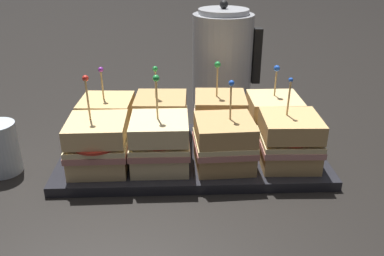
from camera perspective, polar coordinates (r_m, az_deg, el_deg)
ground_plane at (r=0.79m, az=0.00°, el=-4.33°), size 6.00×6.00×0.00m
serving_platter at (r=0.78m, az=0.00°, el=-3.75°), size 0.49×0.25×0.02m
sandwich_front_far_left at (r=0.72m, az=-13.02°, el=-2.29°), size 0.10×0.11×0.17m
sandwich_front_center_left at (r=0.71m, az=-4.53°, el=-2.12°), size 0.10×0.10×0.17m
sandwich_front_center_right at (r=0.71m, az=4.54°, el=-2.10°), size 0.11×0.11×0.16m
sandwich_front_far_right at (r=0.74m, az=13.48°, el=-1.72°), size 0.11×0.11×0.16m
sandwich_back_far_left at (r=0.82m, az=-11.76°, el=1.21°), size 0.11×0.11×0.15m
sandwich_back_center_left at (r=0.81m, az=-4.33°, el=1.36°), size 0.11×0.11×0.15m
sandwich_back_center_right at (r=0.81m, az=3.93°, el=1.51°), size 0.11×0.11×0.16m
sandwich_back_far_right at (r=0.83m, az=11.32°, el=1.51°), size 0.10×0.10×0.15m
kettle_steel at (r=1.02m, az=4.32°, el=9.62°), size 0.17×0.15×0.26m
drinking_glass at (r=0.80m, az=-25.33°, el=-2.60°), size 0.06×0.06×0.09m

